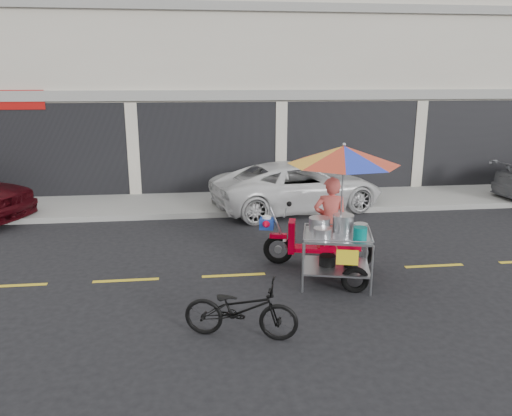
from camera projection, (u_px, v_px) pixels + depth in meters
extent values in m
plane|color=black|center=(336.00, 271.00, 9.69)|extent=(90.00, 90.00, 0.00)
cube|color=gray|center=(286.00, 199.00, 14.95)|extent=(45.00, 3.00, 0.15)
cube|color=beige|center=(264.00, 66.00, 18.73)|extent=(36.00, 8.00, 8.00)
cube|color=black|center=(281.00, 149.00, 15.52)|extent=(35.28, 0.06, 2.90)
cube|color=gray|center=(282.00, 95.00, 15.08)|extent=(36.00, 0.12, 0.30)
cube|color=gray|center=(283.00, 7.00, 14.44)|extent=(36.00, 0.12, 0.25)
cube|color=gold|center=(336.00, 270.00, 9.69)|extent=(42.00, 0.10, 0.01)
imported|color=silver|center=(298.00, 186.00, 13.96)|extent=(5.23, 3.35, 1.34)
imported|color=black|center=(241.00, 309.00, 7.13)|extent=(1.75, 1.01, 0.87)
torus|color=black|center=(278.00, 249.00, 9.99)|extent=(0.62, 0.26, 0.61)
torus|color=black|center=(359.00, 253.00, 9.80)|extent=(0.62, 0.26, 0.61)
cylinder|color=#9EA0A5|center=(278.00, 249.00, 9.99)|extent=(0.16, 0.10, 0.15)
cylinder|color=#9EA0A5|center=(359.00, 253.00, 9.80)|extent=(0.16, 0.10, 0.15)
cube|color=red|center=(278.00, 236.00, 9.91)|extent=(0.36, 0.21, 0.09)
cylinder|color=#9EA0A5|center=(278.00, 228.00, 9.87)|extent=(0.39, 0.15, 0.86)
cube|color=red|center=(292.00, 236.00, 9.88)|extent=(0.21, 0.38, 0.64)
cube|color=red|center=(316.00, 249.00, 9.89)|extent=(0.90, 0.50, 0.09)
cube|color=red|center=(341.00, 238.00, 9.77)|extent=(0.84, 0.46, 0.43)
cube|color=black|center=(336.00, 226.00, 9.72)|extent=(0.73, 0.42, 0.11)
cylinder|color=#9EA0A5|center=(285.00, 213.00, 9.78)|extent=(0.18, 0.58, 0.04)
sphere|color=black|center=(289.00, 204.00, 9.94)|extent=(0.11, 0.11, 0.11)
cylinder|color=white|center=(285.00, 240.00, 9.92)|extent=(0.15, 0.15, 0.05)
cube|color=navy|center=(267.00, 224.00, 9.88)|extent=(0.33, 0.29, 0.21)
cylinder|color=white|center=(267.00, 217.00, 9.85)|extent=(0.21, 0.21, 0.05)
cone|color=red|center=(266.00, 225.00, 9.70)|extent=(0.24, 0.27, 0.19)
torus|color=black|center=(355.00, 280.00, 8.66)|extent=(0.50, 0.22, 0.49)
cylinder|color=#9EA0A5|center=(303.00, 268.00, 8.61)|extent=(0.05, 0.05, 0.90)
cylinder|color=#9EA0A5|center=(304.00, 249.00, 9.53)|extent=(0.05, 0.05, 0.90)
cylinder|color=#9EA0A5|center=(372.00, 271.00, 8.47)|extent=(0.05, 0.05, 0.90)
cylinder|color=#9EA0A5|center=(367.00, 252.00, 9.39)|extent=(0.05, 0.05, 0.90)
cube|color=#9EA0A5|center=(336.00, 267.00, 9.03)|extent=(1.37, 1.21, 0.03)
cube|color=#9EA0A5|center=(337.00, 236.00, 8.88)|extent=(1.37, 1.21, 0.04)
cylinder|color=#9EA0A5|center=(338.00, 241.00, 8.41)|extent=(1.14, 0.31, 0.03)
cylinder|color=#9EA0A5|center=(337.00, 225.00, 9.33)|extent=(1.14, 0.31, 0.03)
cylinder|color=#9EA0A5|center=(304.00, 231.00, 8.94)|extent=(0.26, 0.94, 0.03)
cylinder|color=#9EA0A5|center=(371.00, 234.00, 8.80)|extent=(0.26, 0.94, 0.03)
cylinder|color=#9EA0A5|center=(335.00, 257.00, 9.49)|extent=(0.23, 0.78, 0.04)
cylinder|color=#9EA0A5|center=(336.00, 231.00, 9.36)|extent=(0.23, 0.78, 0.04)
cube|color=yellow|center=(347.00, 257.00, 8.43)|extent=(0.37, 0.11, 0.27)
cylinder|color=#B7B7BC|center=(319.00, 225.00, 9.09)|extent=(0.46, 0.46, 0.22)
cylinder|color=#B7B7BC|center=(343.00, 224.00, 9.05)|extent=(0.46, 0.46, 0.28)
cylinder|color=#B7B7BC|center=(360.00, 230.00, 8.86)|extent=(0.30, 0.30, 0.18)
cylinder|color=#B7B7BC|center=(322.00, 233.00, 8.71)|extent=(0.38, 0.38, 0.15)
cylinder|color=#046B67|center=(360.00, 234.00, 8.55)|extent=(0.28, 0.28, 0.23)
cylinder|color=black|center=(327.00, 260.00, 9.02)|extent=(0.36, 0.36, 0.19)
cylinder|color=black|center=(351.00, 262.00, 8.98)|extent=(0.31, 0.31, 0.17)
cylinder|color=#9EA0A5|center=(342.00, 191.00, 8.77)|extent=(0.03, 0.03, 1.60)
sphere|color=#9EA0A5|center=(344.00, 145.00, 8.56)|extent=(0.06, 0.06, 0.06)
imported|color=#CB4E47|center=(330.00, 222.00, 9.71)|extent=(0.74, 0.58, 1.80)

